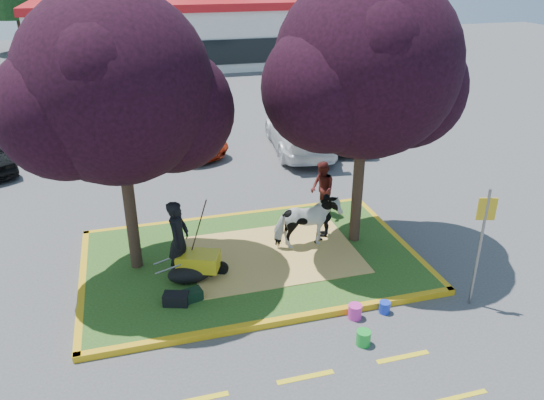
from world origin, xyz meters
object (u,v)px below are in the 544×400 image
object	(u,v)px
sign_post	(482,235)
bucket_green	(363,338)
cow	(307,223)
handler	(179,240)
wheelbarrow	(199,261)
bucket_pink	(355,312)
car_silver	(128,137)
calf	(190,273)
bucket_blue	(385,307)

from	to	relation	value
sign_post	bucket_green	xyz separation A→B (m)	(-2.89, -0.63, -1.59)
cow	handler	distance (m)	3.37
wheelbarrow	sign_post	bearing A→B (deg)	-0.95
sign_post	bucket_green	world-z (taller)	sign_post
wheelbarrow	bucket_pink	size ratio (longest dim) A/B	5.40
sign_post	bucket_pink	world-z (taller)	sign_post
bucket_green	car_silver	size ratio (longest dim) A/B	0.07
wheelbarrow	sign_post	distance (m)	6.30
wheelbarrow	car_silver	size ratio (longest dim) A/B	0.41
handler	calf	bearing A→B (deg)	-124.63
cow	calf	distance (m)	3.29
calf	bucket_green	bearing A→B (deg)	-60.34
sign_post	bucket_blue	distance (m)	2.58
bucket_green	wheelbarrow	bearing A→B (deg)	132.33
bucket_blue	bucket_green	bearing A→B (deg)	-136.63
calf	car_silver	distance (m)	10.01
bucket_blue	cow	bearing A→B (deg)	104.82
cow	wheelbarrow	bearing A→B (deg)	100.31
calf	handler	world-z (taller)	handler
car_silver	bucket_green	bearing A→B (deg)	83.17
calf	bucket_blue	size ratio (longest dim) A/B	3.90
calf	handler	bearing A→B (deg)	101.95
bucket_green	bucket_pink	size ratio (longest dim) A/B	0.98
bucket_blue	calf	bearing A→B (deg)	151.44
handler	bucket_green	size ratio (longest dim) A/B	6.17
calf	handler	xyz separation A→B (m)	(-0.16, 0.31, 0.75)
calf	car_silver	size ratio (longest dim) A/B	0.24
bucket_pink	bucket_blue	world-z (taller)	bucket_pink
cow	bucket_blue	world-z (taller)	cow
calf	bucket_pink	world-z (taller)	calf
calf	sign_post	size ratio (longest dim) A/B	0.37
wheelbarrow	bucket_pink	world-z (taller)	wheelbarrow
handler	bucket_pink	world-z (taller)	handler
cow	calf	size ratio (longest dim) A/B	1.62
wheelbarrow	handler	bearing A→B (deg)	174.52
bucket_pink	bucket_blue	bearing A→B (deg)	0.00
calf	bucket_green	world-z (taller)	calf
wheelbarrow	bucket_pink	distance (m)	3.76
bucket_green	bucket_blue	size ratio (longest dim) A/B	1.19
car_silver	calf	bearing A→B (deg)	71.58
handler	bucket_pink	xyz separation A→B (m)	(3.40, -2.45, -0.96)
cow	bucket_blue	xyz separation A→B (m)	(0.78, -2.95, -0.72)
cow	handler	world-z (taller)	handler
wheelbarrow	sign_post	size ratio (longest dim) A/B	0.62
bucket_pink	car_silver	world-z (taller)	car_silver
cow	bucket_pink	xyz separation A→B (m)	(0.08, -2.95, -0.69)
bucket_pink	car_silver	size ratio (longest dim) A/B	0.08
sign_post	bucket_blue	world-z (taller)	sign_post
sign_post	bucket_pink	xyz separation A→B (m)	(-2.70, 0.21, -1.58)
sign_post	bucket_green	bearing A→B (deg)	-150.17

